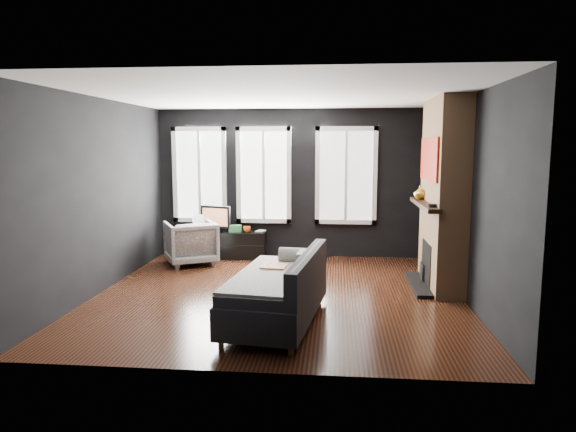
# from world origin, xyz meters

# --- Properties ---
(floor) EXTENTS (5.00, 5.00, 0.00)m
(floor) POSITION_xyz_m (0.00, 0.00, 0.00)
(floor) COLOR black
(floor) RESTS_ON ground
(ceiling) EXTENTS (5.00, 5.00, 0.00)m
(ceiling) POSITION_xyz_m (0.00, 0.00, 2.70)
(ceiling) COLOR white
(ceiling) RESTS_ON ground
(wall_back) EXTENTS (5.00, 0.02, 2.70)m
(wall_back) POSITION_xyz_m (0.00, 2.50, 1.35)
(wall_back) COLOR black
(wall_back) RESTS_ON ground
(wall_left) EXTENTS (0.02, 5.00, 2.70)m
(wall_left) POSITION_xyz_m (-2.50, 0.00, 1.35)
(wall_left) COLOR black
(wall_left) RESTS_ON ground
(wall_right) EXTENTS (0.02, 5.00, 2.70)m
(wall_right) POSITION_xyz_m (2.50, 0.00, 1.35)
(wall_right) COLOR black
(wall_right) RESTS_ON ground
(windows) EXTENTS (4.00, 0.16, 1.76)m
(windows) POSITION_xyz_m (-0.45, 2.46, 2.38)
(windows) COLOR white
(windows) RESTS_ON wall_back
(fireplace) EXTENTS (0.70, 1.62, 2.70)m
(fireplace) POSITION_xyz_m (2.30, 0.60, 1.35)
(fireplace) COLOR #93724C
(fireplace) RESTS_ON floor
(sofa) EXTENTS (1.21, 2.06, 0.84)m
(sofa) POSITION_xyz_m (0.10, -1.16, 0.42)
(sofa) COLOR black
(sofa) RESTS_ON floor
(stripe_pillow) EXTENTS (0.10, 0.33, 0.33)m
(stripe_pillow) POSITION_xyz_m (0.36, -0.81, 0.61)
(stripe_pillow) COLOR gray
(stripe_pillow) RESTS_ON sofa
(armchair) EXTENTS (1.06, 1.04, 0.83)m
(armchair) POSITION_xyz_m (-1.72, 1.66, 0.41)
(armchair) COLOR silver
(armchair) RESTS_ON floor
(media_console) EXTENTS (1.42, 0.47, 0.49)m
(media_console) POSITION_xyz_m (-1.20, 2.24, 0.24)
(media_console) COLOR black
(media_console) RESTS_ON floor
(monitor) EXTENTS (0.60, 0.28, 0.53)m
(monitor) POSITION_xyz_m (-1.41, 2.23, 0.75)
(monitor) COLOR black
(monitor) RESTS_ON media_console
(desk_fan) EXTENTS (0.29, 0.29, 0.33)m
(desk_fan) POSITION_xyz_m (-1.72, 2.22, 0.65)
(desk_fan) COLOR gray
(desk_fan) RESTS_ON media_console
(mug) EXTENTS (0.15, 0.13, 0.14)m
(mug) POSITION_xyz_m (-0.82, 2.19, 0.55)
(mug) COLOR #E34C0F
(mug) RESTS_ON media_console
(book) EXTENTS (0.14, 0.06, 0.20)m
(book) POSITION_xyz_m (-0.66, 2.32, 0.59)
(book) COLOR tan
(book) RESTS_ON media_console
(storage_box) EXTENTS (0.23, 0.15, 0.12)m
(storage_box) POSITION_xyz_m (-1.04, 2.20, 0.55)
(storage_box) COLOR #2F7C42
(storage_box) RESTS_ON media_console
(mantel_vase) EXTENTS (0.22, 0.23, 0.20)m
(mantel_vase) POSITION_xyz_m (2.05, 1.05, 1.33)
(mantel_vase) COLOR gold
(mantel_vase) RESTS_ON fireplace
(mantel_clock) EXTENTS (0.13, 0.13, 0.04)m
(mantel_clock) POSITION_xyz_m (2.05, 0.05, 1.25)
(mantel_clock) COLOR black
(mantel_clock) RESTS_ON fireplace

